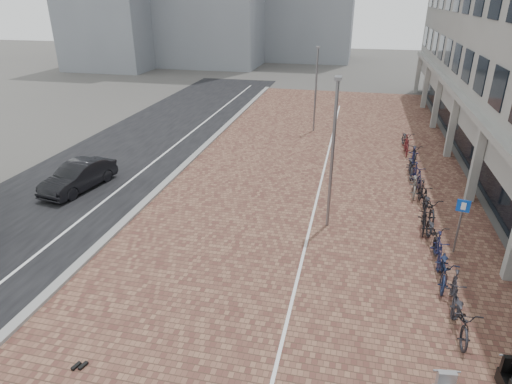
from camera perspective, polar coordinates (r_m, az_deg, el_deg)
The scene contains 12 objects.
ground at distance 13.00m, azimuth -6.21°, elevation -16.07°, with size 140.00×140.00×0.00m, color #474442.
plaza_brick at distance 22.92m, azimuth 8.29°, elevation 2.63°, with size 14.50×42.00×0.04m, color brown.
street_asphalt at distance 26.07m, azimuth -16.58°, elevation 4.56°, with size 8.00×50.00×0.03m, color black.
curb at distance 24.42m, azimuth -8.54°, elevation 4.15°, with size 0.35×42.00×0.14m, color gray.
lane_line at distance 25.17m, azimuth -12.59°, elevation 4.33°, with size 0.12×44.00×0.00m, color white.
parking_line at distance 22.89m, azimuth 8.79°, elevation 2.65°, with size 0.10×30.00×0.00m, color white.
car_dark at distance 22.04m, azimuth -22.13°, elevation 1.91°, with size 1.37×3.93×1.30m, color black.
shoes at distance 12.37m, azimuth -22.05°, elevation -20.40°, with size 0.34×0.29×0.09m, color black, non-canonical shape.
parking_sign at distance 16.61m, azimuth 25.09°, elevation -3.19°, with size 0.43×0.14×2.09m.
lamp_near at distance 16.51m, azimuth 9.90°, elevation 4.49°, with size 0.12×0.12×5.77m, color gray.
lamp_far at distance 29.26m, azimuth 7.78°, elevation 12.93°, with size 0.12×0.12×5.40m, color slate.
bike_row at distance 20.19m, azimuth 20.89°, elevation -0.30°, with size 1.27×18.10×1.05m.
Camera 1 is at (3.53, -9.27, 8.40)m, focal length 30.69 mm.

